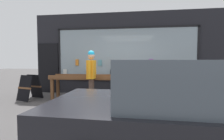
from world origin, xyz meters
name	(u,v)px	position (x,y,z in m)	size (l,w,h in m)	color
ground_plane	(117,111)	(0.00, 0.00, 0.00)	(40.00, 40.00, 0.00)	#474444
shopfront_facade	(123,54)	(-0.04, 2.39, 1.64)	(7.46, 0.29, 3.30)	black
display_table_left	(83,80)	(-1.30, 1.11, 0.70)	(2.30, 0.69, 0.88)	brown
display_table_right	(160,82)	(1.30, 1.11, 0.69)	(2.30, 0.70, 0.87)	brown
person_browsing	(91,73)	(-0.88, 0.64, 0.99)	(0.24, 0.67, 1.70)	#4C382D
small_dog	(105,97)	(-0.40, 0.46, 0.27)	(0.25, 0.59, 0.39)	black
sandwich_board_sign	(30,87)	(-3.18, 0.88, 0.44)	(0.68, 0.82, 0.87)	black
parked_car	(213,112)	(1.54, -2.34, 0.74)	(4.34, 1.91, 1.41)	black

